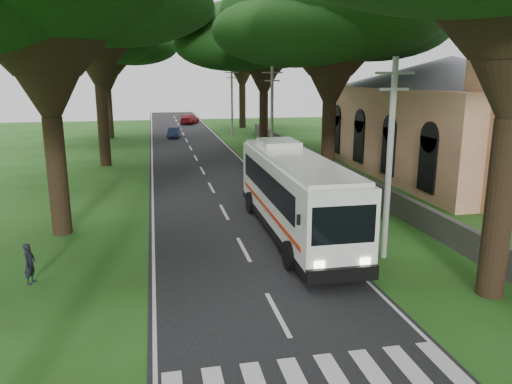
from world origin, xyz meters
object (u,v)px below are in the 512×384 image
(distant_car_c, at_px, (190,119))
(distant_car_b, at_px, (174,132))
(pole_far, at_px, (232,101))
(pole_mid, at_px, (272,115))
(pedestrian, at_px, (30,264))
(pole_near, at_px, (390,157))
(coach_bus, at_px, (294,192))
(church, at_px, (449,107))

(distant_car_c, bearing_deg, distant_car_b, 98.47)
(pole_far, xyz_separation_m, distant_car_b, (-6.74, 0.85, -3.57))
(distant_car_b, bearing_deg, pole_mid, -63.58)
(distant_car_b, bearing_deg, pedestrian, -91.11)
(pole_near, height_order, pedestrian, pole_near)
(pole_far, xyz_separation_m, coach_bus, (-2.80, -36.27, -2.18))
(pole_mid, height_order, distant_car_b, pole_mid)
(pole_mid, distance_m, pedestrian, 24.34)
(pole_far, height_order, pedestrian, pole_far)
(church, xyz_separation_m, distant_car_c, (-16.13, 41.01, -4.19))
(coach_bus, distance_m, pedestrian, 11.48)
(pedestrian, bearing_deg, coach_bus, -56.54)
(pole_far, distance_m, pedestrian, 42.28)
(distant_car_c, relative_size, pedestrian, 3.14)
(church, distance_m, pole_mid, 13.16)
(pole_far, distance_m, distant_car_c, 17.33)
(pedestrian, bearing_deg, pole_mid, -19.40)
(coach_bus, bearing_deg, distant_car_c, 91.46)
(church, xyz_separation_m, coach_bus, (-15.16, -11.82, -2.91))
(coach_bus, distance_m, distant_car_c, 52.85)
(distant_car_c, distance_m, pedestrian, 57.28)
(pole_far, bearing_deg, pedestrian, -108.87)
(pole_near, height_order, distant_car_c, pole_near)
(pole_far, bearing_deg, coach_bus, -94.41)
(church, xyz_separation_m, distant_car_b, (-19.11, 25.30, -4.30))
(pole_near, relative_size, coach_bus, 0.63)
(pole_near, height_order, coach_bus, pole_near)
(pole_far, bearing_deg, distant_car_b, 172.84)
(church, distance_m, distant_car_c, 44.27)
(pole_near, xyz_separation_m, distant_car_b, (-6.74, 40.85, -3.57))
(pole_near, bearing_deg, distant_car_c, 93.81)
(pole_far, height_order, distant_car_c, pole_far)
(pole_far, relative_size, distant_car_b, 2.26)
(coach_bus, bearing_deg, pole_mid, 80.65)
(pole_near, bearing_deg, pole_mid, 90.00)
(pole_mid, bearing_deg, pole_far, 90.00)
(coach_bus, distance_m, distant_car_b, 37.35)
(pole_far, height_order, coach_bus, pole_far)
(distant_car_b, xyz_separation_m, distant_car_c, (2.97, 15.71, 0.11))
(distant_car_c, bearing_deg, coach_bus, 110.23)
(pole_near, relative_size, pole_mid, 1.00)
(pole_near, xyz_separation_m, distant_car_c, (-3.77, 56.55, -3.46))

